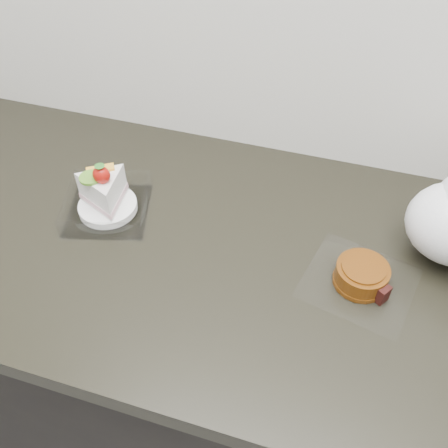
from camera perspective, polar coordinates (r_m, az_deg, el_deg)
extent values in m
cube|color=black|center=(1.28, 4.74, -17.80)|extent=(2.00, 0.60, 0.86)
cube|color=black|center=(0.90, 6.44, -4.92)|extent=(2.04, 0.64, 0.04)
cube|color=white|center=(0.99, -13.04, 1.56)|extent=(0.19, 0.19, 0.00)
cylinder|color=white|center=(0.98, -13.13, 1.96)|extent=(0.11, 0.11, 0.02)
ellipsoid|color=red|center=(0.92, -13.83, 5.47)|extent=(0.03, 0.03, 0.03)
cone|color=#2D7223|center=(0.91, -14.01, 6.25)|extent=(0.02, 0.02, 0.01)
cylinder|color=#62A12E|center=(0.93, -15.04, 5.14)|extent=(0.04, 0.04, 0.01)
cube|color=#FAAD2F|center=(0.95, -13.95, 6.12)|extent=(0.05, 0.04, 0.01)
cube|color=white|center=(0.88, 15.20, -6.44)|extent=(0.21, 0.20, 0.00)
cylinder|color=#60300B|center=(0.87, 15.44, -5.65)|extent=(0.09, 0.09, 0.04)
cylinder|color=#60300B|center=(0.88, 15.26, -6.23)|extent=(0.10, 0.10, 0.01)
cylinder|color=#60300B|center=(0.85, 15.70, -4.78)|extent=(0.08, 0.08, 0.00)
cube|color=black|center=(0.85, 17.43, -7.49)|extent=(0.03, 0.03, 0.03)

